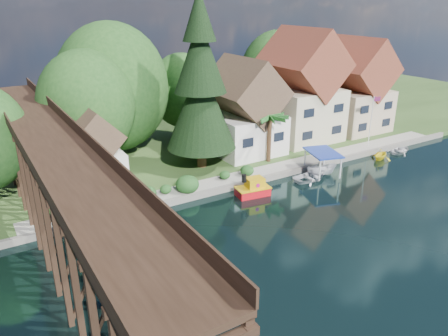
{
  "coord_description": "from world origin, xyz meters",
  "views": [
    {
      "loc": [
        -20.67,
        -24.93,
        17.64
      ],
      "look_at": [
        -1.79,
        6.0,
        3.41
      ],
      "focal_mm": 35.0,
      "sensor_mm": 36.0,
      "label": 1
    }
  ],
  "objects_px": {
    "house_right": "(354,91)",
    "house_left": "(244,113)",
    "shed": "(94,154)",
    "palm_tree": "(270,119)",
    "trestle_bridge": "(58,185)",
    "house_center": "(301,93)",
    "boat_canopy": "(322,165)",
    "tugboat": "(253,189)",
    "boat_white_a": "(311,176)",
    "boat_yellow": "(381,153)",
    "conifer": "(200,86)",
    "flagpole": "(372,116)",
    "boat_white_b": "(401,150)"
  },
  "relations": [
    {
      "from": "house_left",
      "to": "tugboat",
      "type": "bearing_deg",
      "value": -119.04
    },
    {
      "from": "boat_white_a",
      "to": "palm_tree",
      "type": "bearing_deg",
      "value": 12.79
    },
    {
      "from": "trestle_bridge",
      "to": "palm_tree",
      "type": "relative_size",
      "value": 7.88
    },
    {
      "from": "palm_tree",
      "to": "house_center",
      "type": "bearing_deg",
      "value": 29.85
    },
    {
      "from": "tugboat",
      "to": "boat_canopy",
      "type": "relative_size",
      "value": 0.72
    },
    {
      "from": "trestle_bridge",
      "to": "boat_white_b",
      "type": "xyz_separation_m",
      "value": [
        39.89,
        1.53,
        -5.01
      ]
    },
    {
      "from": "conifer",
      "to": "house_left",
      "type": "bearing_deg",
      "value": 16.12
    },
    {
      "from": "boat_canopy",
      "to": "house_left",
      "type": "bearing_deg",
      "value": 109.46
    },
    {
      "from": "trestle_bridge",
      "to": "conifer",
      "type": "relative_size",
      "value": 2.44
    },
    {
      "from": "house_left",
      "to": "palm_tree",
      "type": "distance_m",
      "value": 4.44
    },
    {
      "from": "conifer",
      "to": "boat_yellow",
      "type": "relative_size",
      "value": 6.69
    },
    {
      "from": "boat_yellow",
      "to": "house_left",
      "type": "bearing_deg",
      "value": 35.48
    },
    {
      "from": "house_center",
      "to": "house_right",
      "type": "height_order",
      "value": "house_center"
    },
    {
      "from": "trestle_bridge",
      "to": "boat_yellow",
      "type": "xyz_separation_m",
      "value": [
        35.75,
        1.14,
        -4.63
      ]
    },
    {
      "from": "house_right",
      "to": "house_left",
      "type": "bearing_deg",
      "value": -180.0
    },
    {
      "from": "trestle_bridge",
      "to": "boat_white_a",
      "type": "relative_size",
      "value": 11.09
    },
    {
      "from": "conifer",
      "to": "boat_canopy",
      "type": "relative_size",
      "value": 3.82
    },
    {
      "from": "conifer",
      "to": "flagpole",
      "type": "relative_size",
      "value": 2.87
    },
    {
      "from": "boat_yellow",
      "to": "shed",
      "type": "bearing_deg",
      "value": 57.8
    },
    {
      "from": "tugboat",
      "to": "trestle_bridge",
      "type": "bearing_deg",
      "value": -177.58
    },
    {
      "from": "trestle_bridge",
      "to": "house_center",
      "type": "xyz_separation_m",
      "value": [
        32.0,
        11.33,
        1.07
      ]
    },
    {
      "from": "trestle_bridge",
      "to": "shed",
      "type": "distance_m",
      "value": 10.69
    },
    {
      "from": "house_left",
      "to": "conifer",
      "type": "height_order",
      "value": "conifer"
    },
    {
      "from": "boat_canopy",
      "to": "house_center",
      "type": "bearing_deg",
      "value": 61.61
    },
    {
      "from": "house_right",
      "to": "shed",
      "type": "height_order",
      "value": "house_right"
    },
    {
      "from": "house_right",
      "to": "shed",
      "type": "relative_size",
      "value": 1.59
    },
    {
      "from": "house_right",
      "to": "house_center",
      "type": "bearing_deg",
      "value": 176.82
    },
    {
      "from": "house_center",
      "to": "house_right",
      "type": "relative_size",
      "value": 1.12
    },
    {
      "from": "conifer",
      "to": "palm_tree",
      "type": "bearing_deg",
      "value": -19.25
    },
    {
      "from": "trestle_bridge",
      "to": "palm_tree",
      "type": "distance_m",
      "value": 24.31
    },
    {
      "from": "house_right",
      "to": "tugboat",
      "type": "height_order",
      "value": "house_right"
    },
    {
      "from": "tugboat",
      "to": "boat_yellow",
      "type": "height_order",
      "value": "tugboat"
    },
    {
      "from": "boat_yellow",
      "to": "palm_tree",
      "type": "bearing_deg",
      "value": 49.49
    },
    {
      "from": "tugboat",
      "to": "boat_canopy",
      "type": "bearing_deg",
      "value": 2.07
    },
    {
      "from": "conifer",
      "to": "boat_canopy",
      "type": "distance_m",
      "value": 15.14
    },
    {
      "from": "conifer",
      "to": "boat_white_a",
      "type": "xyz_separation_m",
      "value": [
        8.34,
        -8.19,
        -8.82
      ]
    },
    {
      "from": "house_center",
      "to": "house_left",
      "type": "bearing_deg",
      "value": -176.82
    },
    {
      "from": "house_left",
      "to": "boat_canopy",
      "type": "bearing_deg",
      "value": -70.54
    },
    {
      "from": "house_left",
      "to": "boat_yellow",
      "type": "xyz_separation_m",
      "value": [
        12.75,
        -9.69,
        -4.42
      ]
    },
    {
      "from": "shed",
      "to": "house_center",
      "type": "bearing_deg",
      "value": 4.24
    },
    {
      "from": "trestle_bridge",
      "to": "tugboat",
      "type": "xyz_separation_m",
      "value": [
        17.4,
        0.74,
        -4.65
      ]
    },
    {
      "from": "trestle_bridge",
      "to": "tugboat",
      "type": "distance_m",
      "value": 18.02
    },
    {
      "from": "shed",
      "to": "palm_tree",
      "type": "xyz_separation_m",
      "value": [
        18.45,
        -2.91,
        1.57
      ]
    },
    {
      "from": "flagpole",
      "to": "house_center",
      "type": "bearing_deg",
      "value": 122.97
    },
    {
      "from": "shed",
      "to": "boat_white_b",
      "type": "bearing_deg",
      "value": -12.59
    },
    {
      "from": "boat_white_a",
      "to": "boat_yellow",
      "type": "height_order",
      "value": "boat_yellow"
    },
    {
      "from": "conifer",
      "to": "boat_white_b",
      "type": "xyz_separation_m",
      "value": [
        23.56,
        -7.37,
        -8.89
      ]
    },
    {
      "from": "house_left",
      "to": "flagpole",
      "type": "bearing_deg",
      "value": -26.66
    },
    {
      "from": "conifer",
      "to": "house_center",
      "type": "bearing_deg",
      "value": 8.81
    },
    {
      "from": "shed",
      "to": "conifer",
      "type": "distance_m",
      "value": 12.57
    }
  ]
}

